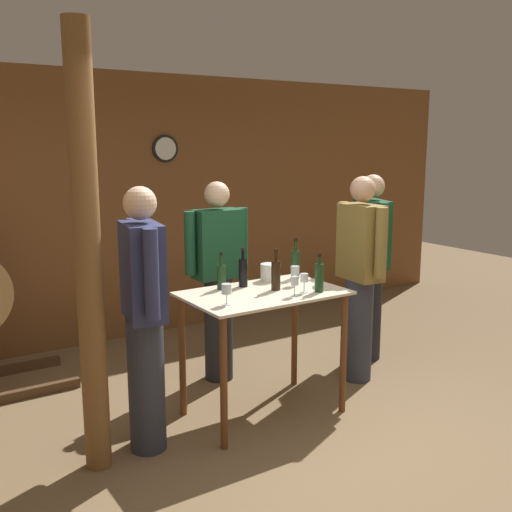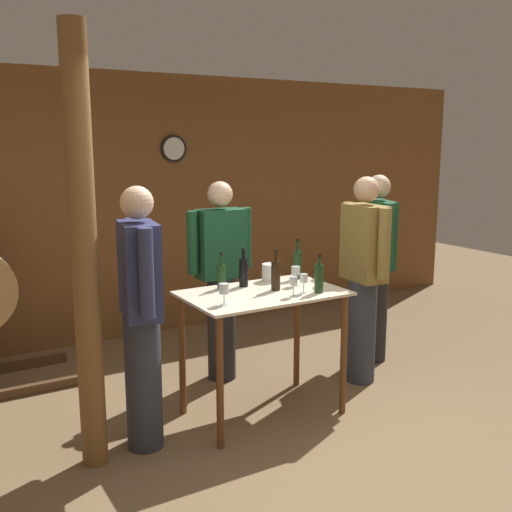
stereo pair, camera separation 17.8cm
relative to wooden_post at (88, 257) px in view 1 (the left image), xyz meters
The scene contains 18 objects.
ground_plane 1.97m from the wooden_post, 20.21° to the right, with size 14.00×14.00×0.00m, color brown.
back_wall 2.70m from the wooden_post, 60.23° to the left, with size 8.40×0.08×2.70m.
tasting_table 1.42m from the wooden_post, ahead, with size 1.15×0.73×0.94m.
wooden_post is the anchor object (origin of this frame).
wine_bottle_far_left 1.16m from the wooden_post, 15.38° to the left, with size 0.06×0.06×0.27m.
wine_bottle_left 1.31m from the wooden_post, 12.39° to the left, with size 0.07×0.07×0.30m.
wine_bottle_center 1.43m from the wooden_post, ahead, with size 0.07×0.07×0.31m.
wine_bottle_right 1.66m from the wooden_post, ahead, with size 0.06×0.06×0.28m.
wine_bottle_far_right 1.79m from the wooden_post, ahead, with size 0.07×0.07×0.32m.
wine_glass_near_left 0.94m from the wooden_post, ahead, with size 0.07×0.07×0.15m.
wine_glass_near_center 1.45m from the wooden_post, ahead, with size 0.06×0.06×0.14m.
wine_glass_near_right 1.56m from the wooden_post, ahead, with size 0.06×0.06×0.14m.
wine_glass_far_side 1.63m from the wooden_post, ahead, with size 0.07×0.07×0.15m.
ice_bucket 1.60m from the wooden_post, 12.16° to the left, with size 0.14×0.14×0.13m.
person_host 2.84m from the wooden_post, 10.05° to the left, with size 0.34×0.56×1.73m.
person_visitor_with_scarf 2.38m from the wooden_post, ahead, with size 0.25×0.59×1.74m.
person_visitor_bearded 1.63m from the wooden_post, 31.61° to the left, with size 0.59×0.24×1.70m.
person_visitor_near_door 0.55m from the wooden_post, ahead, with size 0.29×0.58×1.75m.
Camera 1 is at (-2.41, -2.96, 2.02)m, focal length 42.00 mm.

